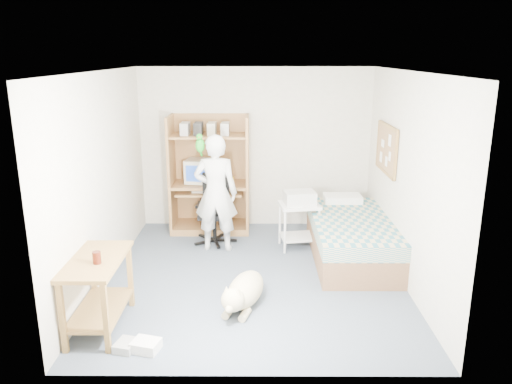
% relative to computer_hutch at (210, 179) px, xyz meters
% --- Properties ---
extents(floor, '(4.00, 4.00, 0.00)m').
position_rel_computer_hutch_xyz_m(floor, '(0.70, -1.74, -0.82)').
color(floor, '#4C5A67').
rests_on(floor, ground).
extents(wall_back, '(3.60, 0.02, 2.50)m').
position_rel_computer_hutch_xyz_m(wall_back, '(0.70, 0.26, 0.43)').
color(wall_back, beige).
rests_on(wall_back, floor).
extents(wall_right, '(0.02, 4.00, 2.50)m').
position_rel_computer_hutch_xyz_m(wall_right, '(2.50, -1.74, 0.43)').
color(wall_right, beige).
rests_on(wall_right, floor).
extents(wall_left, '(0.02, 4.00, 2.50)m').
position_rel_computer_hutch_xyz_m(wall_left, '(-1.10, -1.74, 0.43)').
color(wall_left, beige).
rests_on(wall_left, floor).
extents(ceiling, '(3.60, 4.00, 0.02)m').
position_rel_computer_hutch_xyz_m(ceiling, '(0.70, -1.74, 1.68)').
color(ceiling, white).
rests_on(ceiling, wall_back).
extents(computer_hutch, '(1.20, 0.63, 1.80)m').
position_rel_computer_hutch_xyz_m(computer_hutch, '(0.00, 0.00, 0.00)').
color(computer_hutch, brown).
rests_on(computer_hutch, floor).
extents(bed, '(1.02, 2.02, 0.66)m').
position_rel_computer_hutch_xyz_m(bed, '(2.00, -1.12, -0.53)').
color(bed, brown).
rests_on(bed, floor).
extents(side_desk, '(0.50, 1.00, 0.75)m').
position_rel_computer_hutch_xyz_m(side_desk, '(-0.85, -2.94, -0.33)').
color(side_desk, brown).
rests_on(side_desk, floor).
extents(corkboard, '(0.04, 0.94, 0.66)m').
position_rel_computer_hutch_xyz_m(corkboard, '(2.47, -0.84, 0.63)').
color(corkboard, olive).
rests_on(corkboard, wall_right).
extents(office_chair, '(0.56, 0.56, 0.99)m').
position_rel_computer_hutch_xyz_m(office_chair, '(0.11, -0.52, -0.47)').
color(office_chair, black).
rests_on(office_chair, floor).
extents(person, '(0.62, 0.43, 1.65)m').
position_rel_computer_hutch_xyz_m(person, '(0.16, -0.83, 0.00)').
color(person, white).
rests_on(person, floor).
extents(parrot, '(0.12, 0.21, 0.33)m').
position_rel_computer_hutch_xyz_m(parrot, '(-0.04, -0.81, 0.69)').
color(parrot, '#138216').
rests_on(parrot, person).
extents(dog, '(0.55, 1.07, 0.41)m').
position_rel_computer_hutch_xyz_m(dog, '(0.59, -2.50, -0.64)').
color(dog, beige).
rests_on(dog, floor).
extents(printer_cart, '(0.60, 0.51, 0.66)m').
position_rel_computer_hutch_xyz_m(printer_cart, '(1.32, -0.77, -0.39)').
color(printer_cart, silver).
rests_on(printer_cart, floor).
extents(printer, '(0.46, 0.38, 0.18)m').
position_rel_computer_hutch_xyz_m(printer, '(1.32, -0.77, -0.08)').
color(printer, beige).
rests_on(printer, printer_cart).
extents(crt_monitor, '(0.42, 0.44, 0.36)m').
position_rel_computer_hutch_xyz_m(crt_monitor, '(-0.17, 0.01, 0.13)').
color(crt_monitor, beige).
rests_on(crt_monitor, computer_hutch).
extents(keyboard, '(0.45, 0.17, 0.03)m').
position_rel_computer_hutch_xyz_m(keyboard, '(-0.04, -0.16, -0.15)').
color(keyboard, beige).
rests_on(keyboard, computer_hutch).
extents(pencil_cup, '(0.08, 0.08, 0.12)m').
position_rel_computer_hutch_xyz_m(pencil_cup, '(0.34, -0.09, -0.00)').
color(pencil_cup, gold).
rests_on(pencil_cup, computer_hutch).
extents(drink_glass, '(0.08, 0.08, 0.12)m').
position_rel_computer_hutch_xyz_m(drink_glass, '(-0.80, -3.05, -0.01)').
color(drink_glass, '#3B1209').
rests_on(drink_glass, side_desk).
extents(floor_box_a, '(0.29, 0.26, 0.10)m').
position_rel_computer_hutch_xyz_m(floor_box_a, '(-0.31, -3.35, -0.77)').
color(floor_box_a, white).
rests_on(floor_box_a, floor).
extents(floor_box_b, '(0.23, 0.26, 0.08)m').
position_rel_computer_hutch_xyz_m(floor_box_b, '(-0.50, -3.34, -0.78)').
color(floor_box_b, '#A7A7A3').
rests_on(floor_box_b, floor).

